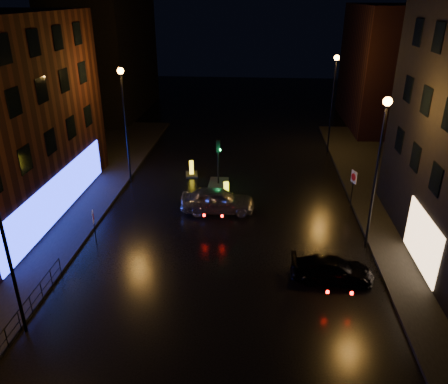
% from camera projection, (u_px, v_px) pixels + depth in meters
% --- Properties ---
extents(ground, '(120.00, 120.00, 0.00)m').
position_uv_depth(ground, '(216.00, 309.00, 19.53)').
color(ground, black).
rests_on(ground, ground).
extents(pavement_left, '(12.00, 44.00, 0.15)m').
position_uv_depth(pavement_left, '(10.00, 214.00, 27.80)').
color(pavement_left, black).
rests_on(pavement_left, ground).
extents(building_far_left, '(8.00, 16.00, 14.00)m').
position_uv_depth(building_far_left, '(106.00, 51.00, 49.58)').
color(building_far_left, black).
rests_on(building_far_left, ground).
extents(building_far_right, '(8.00, 14.00, 12.00)m').
position_uv_depth(building_far_right, '(391.00, 67.00, 44.97)').
color(building_far_right, black).
rests_on(building_far_right, ground).
extents(street_lamp_lfar, '(0.44, 0.44, 8.37)m').
position_uv_depth(street_lamp_lfar, '(124.00, 109.00, 30.51)').
color(street_lamp_lfar, black).
rests_on(street_lamp_lfar, ground).
extents(street_lamp_rnear, '(0.44, 0.44, 8.37)m').
position_uv_depth(street_lamp_rnear, '(380.00, 152.00, 22.09)').
color(street_lamp_rnear, black).
rests_on(street_lamp_rnear, ground).
extents(street_lamp_rfar, '(0.44, 0.44, 8.37)m').
position_uv_depth(street_lamp_rfar, '(333.00, 90.00, 36.61)').
color(street_lamp_rfar, black).
rests_on(street_lamp_rfar, ground).
extents(traffic_signal, '(1.40, 2.40, 3.45)m').
position_uv_depth(traffic_signal, '(218.00, 178.00, 32.11)').
color(traffic_signal, black).
rests_on(traffic_signal, ground).
extents(guard_railing, '(0.05, 6.04, 1.00)m').
position_uv_depth(guard_railing, '(30.00, 301.00, 18.91)').
color(guard_railing, black).
rests_on(guard_railing, ground).
extents(silver_hatchback, '(4.80, 2.13, 1.60)m').
position_uv_depth(silver_hatchback, '(218.00, 200.00, 28.02)').
color(silver_hatchback, '#A5A8AC').
rests_on(silver_hatchback, ground).
extents(dark_sedan, '(4.05, 1.70, 1.17)m').
position_uv_depth(dark_sedan, '(332.00, 269.00, 21.34)').
color(dark_sedan, black).
rests_on(dark_sedan, ground).
extents(bollard_near, '(1.36, 1.59, 1.17)m').
position_uv_depth(bollard_near, '(226.00, 194.00, 30.14)').
color(bollard_near, black).
rests_on(bollard_near, ground).
extents(bollard_far, '(1.14, 1.50, 1.19)m').
position_uv_depth(bollard_far, '(192.00, 172.00, 33.91)').
color(bollard_far, black).
rests_on(bollard_far, ground).
extents(road_sign_left, '(0.20, 0.48, 2.04)m').
position_uv_depth(road_sign_left, '(93.00, 220.00, 24.05)').
color(road_sign_left, black).
rests_on(road_sign_left, ground).
extents(road_sign_right, '(0.26, 0.58, 2.50)m').
position_uv_depth(road_sign_right, '(353.00, 180.00, 28.31)').
color(road_sign_right, black).
rests_on(road_sign_right, ground).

